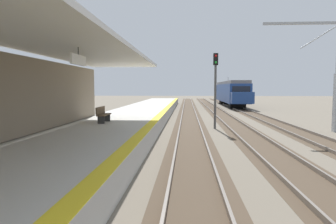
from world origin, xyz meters
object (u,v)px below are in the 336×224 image
Objects in this scene: approaching_train at (231,92)px; catenary_pylon_far_side at (334,76)px; rail_signal_post at (215,83)px; platform_bench at (103,114)px.

catenary_pylon_far_side is (2.26, -28.22, 1.43)m from approaching_train.
rail_signal_post is (-5.08, -27.10, 1.02)m from approaching_train.
catenary_pylon_far_side is 4.69× the size of platform_bench.
catenary_pylon_far_side reaches higher than approaching_train.
approaching_train is 28.35m from catenary_pylon_far_side.
approaching_train is 27.59m from rail_signal_post.
approaching_train is at bearing 94.57° from catenary_pylon_far_side.
rail_signal_post is 3.25× the size of platform_bench.
catenary_pylon_far_side is at bearing -8.68° from rail_signal_post.
catenary_pylon_far_side reaches higher than rail_signal_post.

